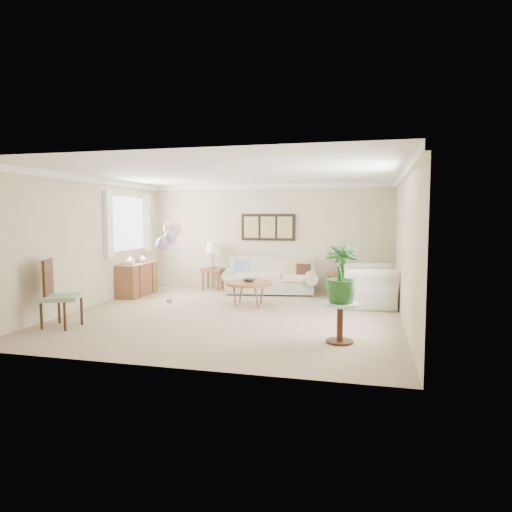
# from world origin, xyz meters

# --- Properties ---
(ground_plane) EXTENTS (6.00, 6.00, 0.00)m
(ground_plane) POSITION_xyz_m (0.00, 0.00, 0.00)
(ground_plane) COLOR tan
(room_shell) EXTENTS (6.04, 6.04, 2.60)m
(room_shell) POSITION_xyz_m (-0.11, 0.09, 1.63)
(room_shell) COLOR beige
(room_shell) RESTS_ON ground
(wall_art_triptych) EXTENTS (1.35, 0.06, 0.65)m
(wall_art_triptych) POSITION_xyz_m (0.00, 2.96, 1.55)
(wall_art_triptych) COLOR black
(wall_art_triptych) RESTS_ON ground
(sofa) EXTENTS (2.39, 1.15, 0.83)m
(sofa) POSITION_xyz_m (0.15, 2.54, 0.33)
(sofa) COLOR silver
(sofa) RESTS_ON ground
(end_table_left) EXTENTS (0.49, 0.45, 0.54)m
(end_table_left) POSITION_xyz_m (-1.35, 2.71, 0.45)
(end_table_left) COLOR brown
(end_table_left) RESTS_ON ground
(end_table_right) EXTENTS (0.50, 0.45, 0.54)m
(end_table_right) POSITION_xyz_m (1.74, 2.58, 0.46)
(end_table_right) COLOR brown
(end_table_right) RESTS_ON ground
(lamp_left) EXTENTS (0.37, 0.37, 0.66)m
(lamp_left) POSITION_xyz_m (-1.35, 2.71, 1.03)
(lamp_left) COLOR gray
(lamp_left) RESTS_ON end_table_left
(lamp_right) EXTENTS (0.33, 0.33, 0.58)m
(lamp_right) POSITION_xyz_m (1.74, 2.58, 0.98)
(lamp_right) COLOR gray
(lamp_right) RESTS_ON end_table_right
(coffee_table) EXTENTS (0.96, 0.96, 0.48)m
(coffee_table) POSITION_xyz_m (0.05, 0.94, 0.45)
(coffee_table) COLOR #A05E38
(coffee_table) RESTS_ON ground
(decor_bowl) EXTENTS (0.30, 0.30, 0.06)m
(decor_bowl) POSITION_xyz_m (0.04, 0.97, 0.51)
(decor_bowl) COLOR #312522
(decor_bowl) RESTS_ON coffee_table
(armchair) EXTENTS (1.17, 1.32, 0.82)m
(armchair) POSITION_xyz_m (2.39, 1.51, 0.41)
(armchair) COLOR silver
(armchair) RESTS_ON ground
(side_table) EXTENTS (0.54, 0.54, 0.58)m
(side_table) POSITION_xyz_m (2.03, -1.40, 0.44)
(side_table) COLOR silver
(side_table) RESTS_ON ground
(potted_plant) EXTENTS (0.49, 0.49, 0.83)m
(potted_plant) POSITION_xyz_m (2.03, -1.37, 1.00)
(potted_plant) COLOR #1B4316
(potted_plant) RESTS_ON side_table
(accent_chair) EXTENTS (0.73, 0.72, 1.12)m
(accent_chair) POSITION_xyz_m (-2.55, -1.55, 0.58)
(accent_chair) COLOR gray
(accent_chair) RESTS_ON ground
(credenza) EXTENTS (0.46, 1.20, 0.74)m
(credenza) POSITION_xyz_m (-2.76, 1.50, 0.37)
(credenza) COLOR brown
(credenza) RESTS_ON ground
(vase_white) EXTENTS (0.25, 0.25, 0.21)m
(vase_white) POSITION_xyz_m (-2.74, 1.17, 0.84)
(vase_white) COLOR white
(vase_white) RESTS_ON credenza
(vase_sage) EXTENTS (0.22, 0.22, 0.18)m
(vase_sage) POSITION_xyz_m (-2.74, 1.75, 0.83)
(vase_sage) COLOR silver
(vase_sage) RESTS_ON credenza
(balloon_cluster) EXTENTS (0.48, 0.49, 1.71)m
(balloon_cluster) POSITION_xyz_m (-1.66, 0.83, 1.39)
(balloon_cluster) COLOR gray
(balloon_cluster) RESTS_ON ground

